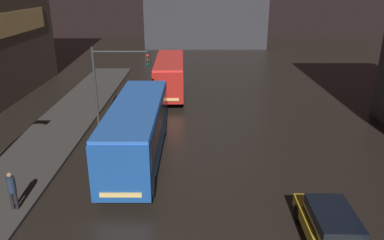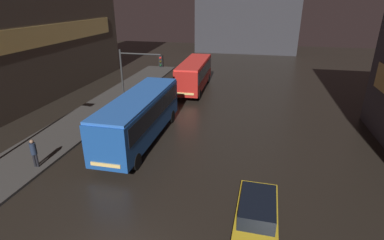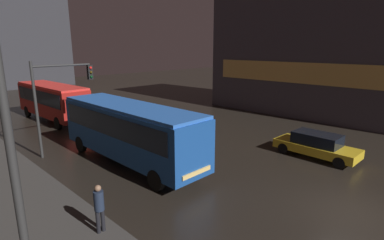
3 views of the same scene
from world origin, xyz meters
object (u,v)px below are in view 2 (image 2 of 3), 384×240
(bus_far, at_px, (194,72))
(pedestrian_far, at_px, (34,151))
(bus_near, at_px, (140,114))
(car_taxi, at_px, (257,214))
(traffic_light_main, at_px, (137,72))

(bus_far, height_order, pedestrian_far, bus_far)
(bus_near, distance_m, bus_far, 13.20)
(bus_near, bearing_deg, bus_far, -94.15)
(bus_near, xyz_separation_m, car_taxi, (8.09, -7.08, -1.29))
(bus_near, distance_m, pedestrian_far, 6.78)
(car_taxi, relative_size, pedestrian_far, 2.71)
(car_taxi, bearing_deg, bus_near, -39.53)
(pedestrian_far, height_order, traffic_light_main, traffic_light_main)
(bus_near, distance_m, traffic_light_main, 5.11)
(car_taxi, distance_m, pedestrian_far, 12.89)
(car_taxi, relative_size, traffic_light_main, 0.85)
(bus_far, xyz_separation_m, pedestrian_far, (-5.61, -18.06, -0.79))
(bus_far, distance_m, traffic_light_main, 9.41)
(pedestrian_far, bearing_deg, traffic_light_main, 55.87)
(bus_far, height_order, traffic_light_main, traffic_light_main)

